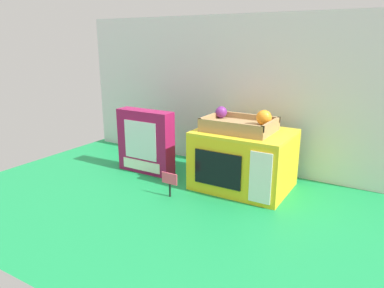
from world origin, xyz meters
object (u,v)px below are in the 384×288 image
Objects in this scene: toy_microwave at (243,159)px; cookie_set_box at (146,142)px; food_groups_crate at (240,124)px; price_sign at (169,181)px.

cookie_set_box reaches higher than toy_microwave.
cookie_set_box is (-0.45, -0.06, -0.12)m from food_groups_crate.
food_groups_crate is (-0.02, -0.00, 0.15)m from toy_microwave.
price_sign is at bearing -130.90° from toy_microwave.
toy_microwave is 1.38× the size of food_groups_crate.
price_sign is (-0.21, -0.24, -0.06)m from toy_microwave.
food_groups_crate is 2.76× the size of price_sign.
price_sign is at bearing -128.30° from food_groups_crate.
cookie_set_box reaches higher than price_sign.
toy_microwave is 1.30× the size of cookie_set_box.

